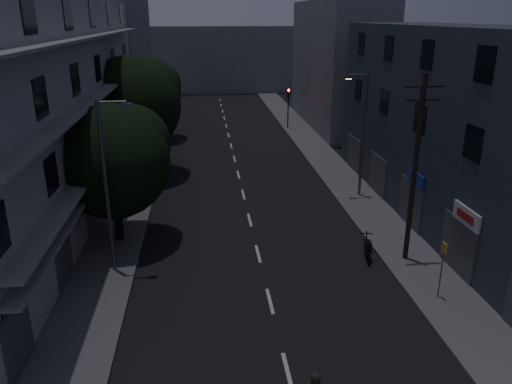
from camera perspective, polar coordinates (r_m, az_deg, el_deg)
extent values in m
plane|color=black|center=(38.64, -2.08, 2.21)|extent=(160.00, 160.00, 0.00)
cube|color=#565659|center=(38.85, -13.19, 1.90)|extent=(3.00, 90.00, 0.15)
cube|color=#565659|center=(39.83, 8.75, 2.64)|extent=(3.00, 90.00, 0.15)
cube|color=beige|center=(18.14, 3.63, -19.80)|extent=(0.15, 2.00, 0.01)
cube|color=beige|center=(21.76, 1.60, -12.34)|extent=(0.15, 2.00, 0.01)
cube|color=beige|center=(25.66, 0.24, -7.06)|extent=(0.15, 2.00, 0.01)
cube|color=beige|center=(29.73, -0.73, -3.20)|extent=(0.15, 2.00, 0.01)
cube|color=beige|center=(33.91, -1.46, -0.28)|extent=(0.15, 2.00, 0.01)
cube|color=beige|center=(38.17, -2.03, 2.00)|extent=(0.15, 2.00, 0.01)
cube|color=beige|center=(42.47, -2.48, 3.81)|extent=(0.15, 2.00, 0.01)
cube|color=beige|center=(46.81, -2.85, 5.29)|extent=(0.15, 2.00, 0.01)
cube|color=beige|center=(51.18, -3.16, 6.52)|extent=(0.15, 2.00, 0.01)
cube|color=beige|center=(55.57, -3.43, 7.56)|extent=(0.15, 2.00, 0.01)
cube|color=beige|center=(59.97, -3.65, 8.44)|extent=(0.15, 2.00, 0.01)
cube|color=beige|center=(64.39, -3.85, 9.20)|extent=(0.15, 2.00, 0.01)
cube|color=beige|center=(68.82, -4.02, 9.87)|extent=(0.15, 2.00, 0.01)
cube|color=beige|center=(73.26, -4.17, 10.45)|extent=(0.15, 2.00, 0.01)
cube|color=#A5A6A1|center=(31.58, -23.83, 9.72)|extent=(6.00, 36.00, 14.00)
cube|color=black|center=(18.71, -25.89, -13.15)|extent=(0.06, 1.60, 1.60)
cube|color=black|center=(23.74, -21.35, -5.47)|extent=(0.06, 1.60, 1.60)
cube|color=black|center=(29.15, -18.51, -0.53)|extent=(0.06, 1.60, 1.60)
cube|color=black|center=(34.74, -16.57, 2.84)|extent=(0.06, 1.60, 1.60)
cube|color=black|center=(40.46, -15.18, 5.27)|extent=(0.06, 1.60, 1.60)
cube|color=black|center=(46.24, -14.12, 7.09)|extent=(0.06, 1.60, 1.60)
cube|color=black|center=(22.66, -22.33, 1.91)|extent=(0.06, 1.60, 1.60)
cube|color=black|center=(28.27, -19.20, 5.58)|extent=(0.06, 1.60, 1.60)
cube|color=black|center=(34.01, -17.09, 8.01)|extent=(0.06, 1.60, 1.60)
cube|color=black|center=(39.83, -15.58, 9.73)|extent=(0.06, 1.60, 1.60)
cube|color=black|center=(45.69, -14.45, 11.01)|extent=(0.06, 1.60, 1.60)
cube|color=black|center=(21.98, -23.41, 9.87)|extent=(0.06, 1.60, 1.60)
cube|color=black|center=(27.73, -19.94, 11.99)|extent=(0.06, 1.60, 1.60)
cube|color=black|center=(33.57, -17.64, 13.36)|extent=(0.06, 1.60, 1.60)
cube|color=black|center=(39.45, -16.02, 14.31)|extent=(0.06, 1.60, 1.60)
cube|color=black|center=(45.36, -14.80, 15.00)|extent=(0.06, 1.60, 1.60)
cube|color=black|center=(21.77, -24.58, 18.16)|extent=(0.06, 1.60, 1.60)
cube|color=black|center=(27.56, -20.74, 18.57)|extent=(0.06, 1.60, 1.60)
cube|color=black|center=(33.42, -18.23, 18.80)|extent=(0.06, 1.60, 1.60)
cube|color=black|center=(39.33, -16.47, 18.94)|extent=(0.06, 1.60, 1.60)
cube|color=black|center=(45.26, -15.17, 19.03)|extent=(0.06, 1.60, 1.60)
cube|color=gray|center=(31.30, -16.96, 4.82)|extent=(1.00, 32.40, 0.12)
cube|color=gray|center=(30.69, -17.55, 10.60)|extent=(1.00, 32.40, 0.12)
cube|color=gray|center=(30.41, -18.19, 16.55)|extent=(1.00, 32.40, 0.12)
cube|color=gray|center=(31.54, -16.98, 3.23)|extent=(0.80, 32.40, 0.12)
cube|color=#424247|center=(19.02, -25.59, -14.68)|extent=(0.06, 2.40, 2.40)
cube|color=#424247|center=(23.99, -21.15, -6.77)|extent=(0.06, 2.40, 2.40)
cube|color=#424247|center=(29.34, -18.36, -1.63)|extent=(0.06, 2.40, 2.40)
cube|color=#424247|center=(34.91, -16.46, 1.90)|extent=(0.06, 2.40, 2.40)
cube|color=#424247|center=(40.60, -15.09, 4.45)|extent=(0.06, 2.40, 2.40)
cube|color=#424247|center=(46.37, -14.05, 6.37)|extent=(0.06, 2.40, 2.40)
cube|color=#2B323B|center=(30.24, 22.95, 6.56)|extent=(6.00, 28.00, 11.00)
cube|color=black|center=(23.51, 23.56, 5.14)|extent=(0.06, 1.40, 1.50)
cube|color=black|center=(28.30, 18.22, 7.99)|extent=(0.06, 1.40, 1.50)
cube|color=black|center=(33.31, 14.42, 9.96)|extent=(0.06, 1.40, 1.50)
cube|color=black|center=(38.45, 11.60, 11.38)|extent=(0.06, 1.40, 1.50)
cube|color=black|center=(23.01, 24.68, 13.10)|extent=(0.06, 1.40, 1.50)
cube|color=black|center=(27.89, 18.96, 14.63)|extent=(0.06, 1.40, 1.50)
cube|color=black|center=(32.96, 14.92, 15.61)|extent=(0.06, 1.40, 1.50)
cube|color=black|center=(38.15, 11.94, 16.28)|extent=(0.06, 1.40, 1.50)
cube|color=#424247|center=(25.05, 22.03, -5.76)|extent=(0.06, 3.00, 2.60)
cube|color=#424247|center=(29.59, 17.22, -1.33)|extent=(0.06, 3.00, 2.60)
cube|color=#424247|center=(34.41, 13.73, 1.90)|extent=(0.06, 3.00, 2.60)
cube|color=#424247|center=(39.41, 11.10, 4.32)|extent=(0.06, 3.00, 2.60)
cube|color=silver|center=(23.98, 22.93, -2.58)|extent=(0.12, 2.20, 0.80)
cube|color=#B21414|center=(23.94, 22.77, -2.59)|extent=(0.02, 1.40, 0.36)
cube|color=navy|center=(28.59, 17.80, 1.50)|extent=(0.12, 2.00, 0.70)
cube|color=slate|center=(60.64, -15.70, 15.53)|extent=(6.00, 20.00, 16.00)
cube|color=slate|center=(55.97, 9.22, 14.16)|extent=(6.00, 20.00, 13.00)
cube|color=slate|center=(82.10, -4.53, 14.93)|extent=(24.00, 8.00, 10.00)
cylinder|color=black|center=(27.17, -15.63, -1.42)|extent=(0.44, 0.44, 3.93)
sphere|color=black|center=(26.45, -16.09, 3.36)|extent=(5.89, 5.89, 5.89)
sphere|color=black|center=(26.83, -14.13, 5.39)|extent=(4.12, 4.12, 4.12)
sphere|color=black|center=(25.92, -17.99, 3.86)|extent=(3.83, 3.83, 3.83)
cylinder|color=black|center=(38.24, -13.69, 5.39)|extent=(0.44, 0.44, 4.73)
sphere|color=black|center=(37.67, -14.03, 9.57)|extent=(7.12, 7.12, 7.12)
sphere|color=black|center=(38.28, -12.36, 11.20)|extent=(4.98, 4.98, 4.98)
sphere|color=black|center=(37.02, -15.62, 10.10)|extent=(4.63, 4.63, 4.63)
cylinder|color=black|center=(49.78, -11.88, 8.30)|extent=(0.44, 0.44, 4.01)
sphere|color=black|center=(49.39, -12.07, 11.03)|extent=(5.99, 5.99, 5.99)
sphere|color=black|center=(49.95, -11.01, 12.06)|extent=(4.19, 4.19, 4.19)
sphere|color=black|center=(48.82, -13.06, 11.40)|extent=(3.89, 3.89, 3.89)
cylinder|color=black|center=(53.76, 3.68, 9.04)|extent=(0.12, 0.12, 3.20)
cube|color=black|center=(53.43, 3.72, 11.21)|extent=(0.28, 0.22, 0.90)
sphere|color=#FF0C05|center=(53.24, 3.76, 11.53)|extent=(0.22, 0.22, 0.22)
sphere|color=#3F330C|center=(53.28, 3.75, 11.21)|extent=(0.22, 0.22, 0.22)
sphere|color=black|center=(53.32, 3.74, 10.89)|extent=(0.22, 0.22, 0.22)
cylinder|color=black|center=(51.74, -10.44, 8.35)|extent=(0.12, 0.12, 3.20)
cube|color=black|center=(51.39, -10.59, 10.59)|extent=(0.28, 0.22, 0.90)
sphere|color=black|center=(51.20, -10.62, 10.93)|extent=(0.22, 0.22, 0.22)
sphere|color=#3F330C|center=(51.24, -10.60, 10.60)|extent=(0.22, 0.22, 0.22)
sphere|color=#0CFF26|center=(51.28, -10.58, 10.27)|extent=(0.22, 0.22, 0.22)
cylinder|color=#55575D|center=(23.25, -16.75, 0.26)|extent=(0.18, 0.18, 8.00)
cylinder|color=#55575D|center=(22.22, -16.19, 9.86)|extent=(1.20, 0.10, 0.10)
cube|color=#55575D|center=(22.15, -14.60, 9.58)|extent=(0.45, 0.25, 0.18)
cube|color=#4C4C4C|center=(22.16, -14.58, 9.32)|extent=(0.35, 0.18, 0.04)
cylinder|color=#53565B|center=(33.06, 12.14, 6.26)|extent=(0.18, 0.18, 8.00)
cylinder|color=#53565B|center=(32.23, 11.60, 13.01)|extent=(1.20, 0.10, 0.10)
cube|color=#53565B|center=(32.07, 10.54, 12.78)|extent=(0.45, 0.25, 0.18)
cube|color=#FFD88C|center=(32.08, 10.53, 12.60)|extent=(0.35, 0.18, 0.04)
cylinder|color=#515458|center=(41.32, -12.36, 8.84)|extent=(0.18, 0.18, 8.00)
cylinder|color=#515458|center=(40.75, -11.90, 14.28)|extent=(1.20, 0.10, 0.10)
cube|color=#515458|center=(40.71, -11.02, 14.12)|extent=(0.45, 0.25, 0.18)
cube|color=#4C4C4C|center=(40.72, -11.01, 13.98)|extent=(0.35, 0.18, 0.04)
cylinder|color=black|center=(24.39, 17.67, 2.29)|extent=(0.24, 0.24, 9.00)
cube|color=black|center=(23.59, 18.65, 11.37)|extent=(1.80, 0.10, 0.10)
cube|color=black|center=(23.67, 18.50, 9.94)|extent=(1.50, 0.10, 0.10)
cylinder|color=#595B60|center=(22.53, 20.41, -8.42)|extent=(0.06, 0.06, 2.50)
cube|color=yellow|center=(22.08, 20.73, -6.00)|extent=(0.05, 0.35, 0.45)
torus|color=black|center=(25.17, 12.76, -7.39)|extent=(0.25, 0.72, 0.71)
torus|color=black|center=(26.25, 12.45, -6.20)|extent=(0.25, 0.72, 0.71)
cube|color=black|center=(25.57, 12.65, -6.14)|extent=(0.47, 1.14, 0.35)
cube|color=black|center=(25.32, 12.74, -5.75)|extent=(0.39, 0.50, 0.10)
cylinder|color=black|center=(26.01, 12.54, -5.35)|extent=(0.15, 0.44, 0.85)
cube|color=black|center=(25.98, 12.56, -4.65)|extent=(0.55, 0.15, 0.04)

